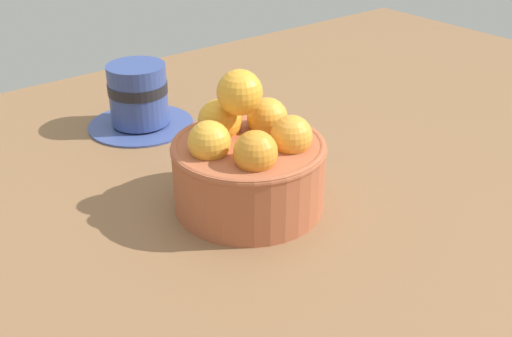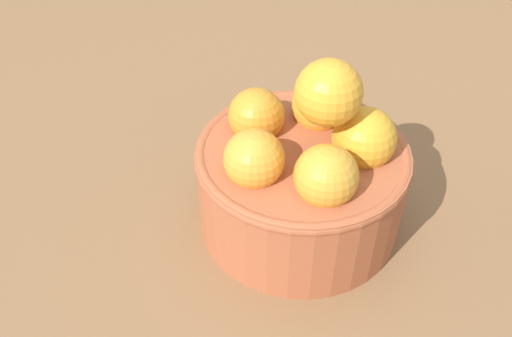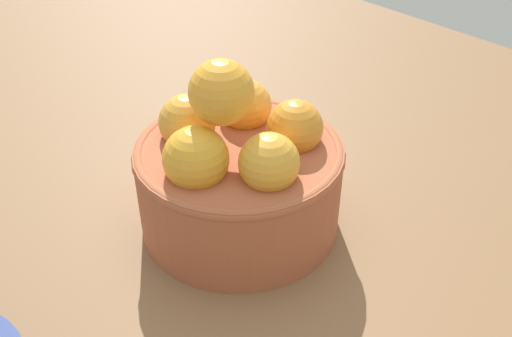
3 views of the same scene
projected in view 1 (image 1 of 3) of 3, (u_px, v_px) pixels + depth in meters
ground_plane at (249, 220)px, 67.27cm from camera, size 158.37×100.78×4.08cm
terracotta_bowl at (248, 162)px, 63.90cm from camera, size 16.32×16.32×14.99cm
coffee_cup at (139, 98)px, 82.72cm from camera, size 14.49×14.49×8.81cm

